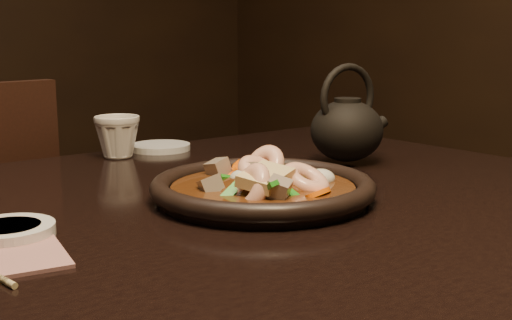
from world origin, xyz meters
TOP-DOWN VIEW (x-y plane):
  - table at (0.00, 0.00)m, footprint 1.60×0.90m
  - plate at (0.25, -0.03)m, footprint 0.31×0.31m
  - stirfry at (0.25, -0.04)m, footprint 0.19×0.22m
  - soy_dish at (-0.07, 0.01)m, footprint 0.10×0.10m
  - saucer_right at (0.34, 0.39)m, footprint 0.12×0.12m
  - tea_cup at (0.24, 0.37)m, footprint 0.11×0.10m
  - teapot at (0.53, 0.07)m, footprint 0.15×0.13m

SIDE VIEW (x-z plane):
  - table at x=0.00m, z-range 0.30..1.05m
  - saucer_right at x=0.34m, z-range 0.75..0.76m
  - soy_dish at x=-0.07m, z-range 0.75..0.76m
  - plate at x=0.25m, z-range 0.75..0.78m
  - stirfry at x=0.25m, z-range 0.74..0.81m
  - tea_cup at x=0.24m, z-range 0.75..0.83m
  - teapot at x=0.53m, z-range 0.73..0.90m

